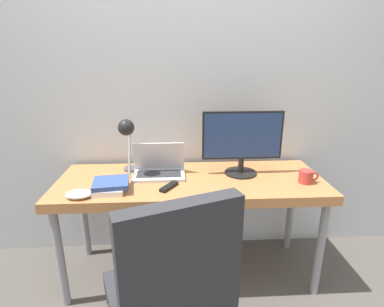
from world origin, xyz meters
TOP-DOWN VIEW (x-y plane):
  - ground_plane at (0.00, 0.00)m, footprint 12.00×12.00m
  - wall_back at (0.00, 0.68)m, footprint 8.00×0.05m
  - desk at (0.00, 0.31)m, footprint 1.70×0.61m
  - laptop at (-0.21, 0.38)m, footprint 0.33×0.21m
  - monitor at (0.34, 0.38)m, footprint 0.52×0.21m
  - desk_lamp at (-0.39, 0.37)m, footprint 0.12×0.26m
  - office_chair at (-0.12, -0.52)m, footprint 0.59×0.58m
  - book_stack at (-0.48, 0.15)m, footprint 0.22×0.21m
  - tv_remote at (-0.14, 0.17)m, footprint 0.11×0.15m
  - mug at (0.71, 0.20)m, footprint 0.13×0.09m
  - game_controller at (-0.64, 0.08)m, footprint 0.15×0.11m

SIDE VIEW (x-z plane):
  - ground_plane at x=0.00m, z-range 0.00..0.00m
  - office_chair at x=-0.12m, z-range 0.06..1.09m
  - desk at x=0.00m, z-range 0.30..1.01m
  - tv_remote at x=-0.14m, z-range 0.72..0.74m
  - game_controller at x=-0.64m, z-range 0.72..0.76m
  - book_stack at x=-0.48m, z-range 0.72..0.78m
  - mug at x=0.71m, z-range 0.72..0.80m
  - laptop at x=-0.21m, z-range 0.66..0.87m
  - monitor at x=0.34m, z-range 0.74..1.16m
  - desk_lamp at x=-0.39m, z-range 0.80..1.18m
  - wall_back at x=0.00m, z-range 0.00..2.60m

